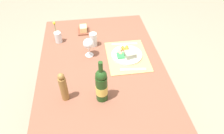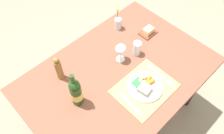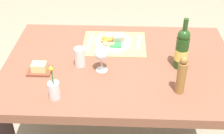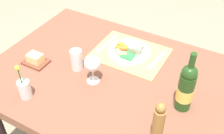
# 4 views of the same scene
# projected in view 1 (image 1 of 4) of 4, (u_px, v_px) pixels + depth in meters

# --- Properties ---
(ground_plane) EXTENTS (8.00, 8.00, 0.00)m
(ground_plane) POSITION_uv_depth(u_px,v_px,m) (104.00, 117.00, 2.06)
(ground_plane) COLOR gray
(dining_table) EXTENTS (1.36, 0.93, 0.73)m
(dining_table) POSITION_uv_depth(u_px,v_px,m) (102.00, 72.00, 1.64)
(dining_table) COLOR brown
(dining_table) RESTS_ON ground_plane
(placemat) EXTENTS (0.40, 0.31, 0.01)m
(placemat) POSITION_uv_depth(u_px,v_px,m) (127.00, 56.00, 1.62)
(placemat) COLOR tan
(placemat) RESTS_ON dining_table
(dinner_plate) EXTENTS (0.24, 0.24, 0.05)m
(dinner_plate) POSITION_uv_depth(u_px,v_px,m) (127.00, 54.00, 1.61)
(dinner_plate) COLOR white
(dinner_plate) RESTS_ON placemat
(fork) EXTENTS (0.04, 0.19, 0.00)m
(fork) POSITION_uv_depth(u_px,v_px,m) (133.00, 69.00, 1.50)
(fork) COLOR silver
(fork) RESTS_ON placemat
(knife) EXTENTS (0.03, 0.22, 0.00)m
(knife) POSITION_uv_depth(u_px,v_px,m) (125.00, 44.00, 1.74)
(knife) COLOR silver
(knife) RESTS_ON placemat
(pepper_mill) EXTENTS (0.05, 0.05, 0.22)m
(pepper_mill) POSITION_uv_depth(u_px,v_px,m) (63.00, 87.00, 1.25)
(pepper_mill) COLOR olive
(pepper_mill) RESTS_ON dining_table
(water_tumbler) EXTENTS (0.06, 0.06, 0.11)m
(water_tumbler) POSITION_uv_depth(u_px,v_px,m) (93.00, 40.00, 1.70)
(water_tumbler) COLOR silver
(water_tumbler) RESTS_ON dining_table
(wine_bottle) EXTENTS (0.07, 0.07, 0.31)m
(wine_bottle) POSITION_uv_depth(u_px,v_px,m) (102.00, 85.00, 1.24)
(wine_bottle) COLOR #21471A
(wine_bottle) RESTS_ON dining_table
(flower_vase) EXTENTS (0.06, 0.06, 0.20)m
(flower_vase) POSITION_uv_depth(u_px,v_px,m) (58.00, 37.00, 1.74)
(flower_vase) COLOR silver
(flower_vase) RESTS_ON dining_table
(wine_glass) EXTENTS (0.08, 0.08, 0.15)m
(wine_glass) POSITION_uv_depth(u_px,v_px,m) (88.00, 44.00, 1.56)
(wine_glass) COLOR white
(wine_glass) RESTS_ON dining_table
(butter_dish) EXTENTS (0.13, 0.10, 0.06)m
(butter_dish) POSITION_uv_depth(u_px,v_px,m) (84.00, 30.00, 1.87)
(butter_dish) COLOR brown
(butter_dish) RESTS_ON dining_table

